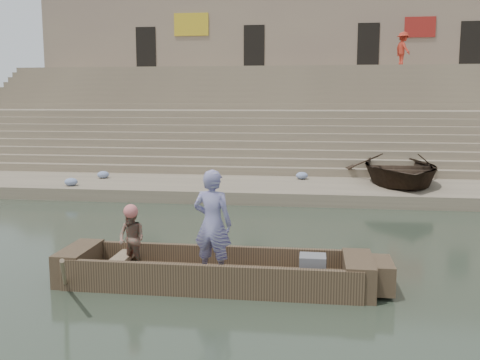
% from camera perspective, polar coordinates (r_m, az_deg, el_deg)
% --- Properties ---
extents(ground, '(120.00, 120.00, 0.00)m').
position_cam_1_polar(ground, '(11.36, -1.95, -8.52)').
color(ground, '#273225').
rests_on(ground, ground).
extents(lower_landing, '(32.00, 4.00, 0.40)m').
position_cam_1_polar(lower_landing, '(19.06, 2.10, -0.97)').
color(lower_landing, gray).
rests_on(lower_landing, ground).
extents(mid_landing, '(32.00, 3.00, 2.80)m').
position_cam_1_polar(mid_landing, '(26.35, 3.74, 4.26)').
color(mid_landing, gray).
rests_on(mid_landing, ground).
extents(upper_landing, '(32.00, 3.00, 5.20)m').
position_cam_1_polar(upper_landing, '(33.27, 4.62, 7.19)').
color(upper_landing, gray).
rests_on(upper_landing, ground).
extents(ghat_steps, '(32.00, 11.00, 5.20)m').
position_cam_1_polar(ghat_steps, '(28.00, 4.00, 5.32)').
color(ghat_steps, gray).
rests_on(ghat_steps, ground).
extents(building_wall, '(32.00, 5.07, 11.20)m').
position_cam_1_polar(building_wall, '(37.32, 5.03, 11.93)').
color(building_wall, gray).
rests_on(building_wall, ground).
extents(main_rowboat, '(5.00, 1.30, 0.22)m').
position_cam_1_polar(main_rowboat, '(9.97, -2.77, -10.32)').
color(main_rowboat, brown).
rests_on(main_rowboat, ground).
extents(rowboat_trim, '(6.04, 2.63, 1.82)m').
position_cam_1_polar(rowboat_trim, '(9.87, -1.56, -9.31)').
color(rowboat_trim, brown).
rests_on(rowboat_trim, ground).
extents(standing_man, '(0.77, 0.58, 1.91)m').
position_cam_1_polar(standing_man, '(9.51, -2.90, -4.58)').
color(standing_man, navy).
rests_on(standing_man, main_rowboat).
extents(rowing_man, '(0.69, 0.63, 1.15)m').
position_cam_1_polar(rowing_man, '(10.18, -11.29, -6.07)').
color(rowing_man, '#27775D').
rests_on(rowing_man, main_rowboat).
extents(television, '(0.46, 0.42, 0.40)m').
position_cam_1_polar(television, '(9.72, 7.54, -8.96)').
color(television, slate).
rests_on(television, main_rowboat).
extents(beached_rowboat, '(3.78, 5.21, 1.06)m').
position_cam_1_polar(beached_rowboat, '(19.76, 16.34, 1.18)').
color(beached_rowboat, '#2D2116').
rests_on(beached_rowboat, lower_landing).
extents(pedestrian, '(1.12, 1.42, 1.93)m').
position_cam_1_polar(pedestrian, '(33.36, 16.70, 13.00)').
color(pedestrian, '#B72F1F').
rests_on(pedestrian, upper_landing).
extents(cloth_bundles, '(8.20, 3.05, 0.26)m').
position_cam_1_polar(cloth_bundles, '(19.83, -8.31, 0.29)').
color(cloth_bundles, '#3F5999').
rests_on(cloth_bundles, lower_landing).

